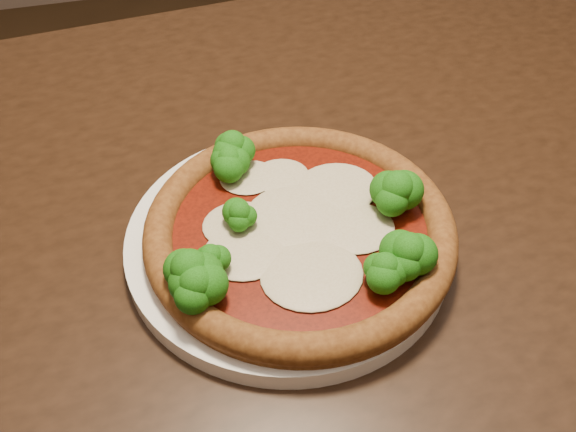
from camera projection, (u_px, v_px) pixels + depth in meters
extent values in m
cube|color=black|center=(287.00, 207.00, 0.65)|extent=(1.31, 0.92, 0.04)
cylinder|color=black|center=(494.00, 155.00, 1.29)|extent=(0.06, 0.06, 0.71)
cylinder|color=white|center=(288.00, 240.00, 0.58)|extent=(0.29, 0.29, 0.02)
cylinder|color=brown|center=(300.00, 234.00, 0.56)|extent=(0.27, 0.27, 0.01)
torus|color=brown|center=(300.00, 228.00, 0.56)|extent=(0.27, 0.27, 0.03)
cylinder|color=#641104|center=(300.00, 228.00, 0.56)|extent=(0.22, 0.22, 0.00)
ellipsoid|color=beige|center=(356.00, 228.00, 0.56)|extent=(0.07, 0.06, 0.01)
ellipsoid|color=beige|center=(246.00, 251.00, 0.54)|extent=(0.07, 0.06, 0.01)
ellipsoid|color=beige|center=(295.00, 215.00, 0.57)|extent=(0.09, 0.08, 0.01)
ellipsoid|color=beige|center=(280.00, 176.00, 0.60)|extent=(0.05, 0.05, 0.00)
ellipsoid|color=beige|center=(238.00, 224.00, 0.56)|extent=(0.06, 0.06, 0.01)
ellipsoid|color=beige|center=(312.00, 274.00, 0.52)|extent=(0.09, 0.08, 0.01)
ellipsoid|color=beige|center=(337.00, 188.00, 0.59)|extent=(0.08, 0.07, 0.01)
ellipsoid|color=beige|center=(248.00, 177.00, 0.60)|extent=(0.05, 0.05, 0.00)
ellipsoid|color=#248515|center=(385.00, 268.00, 0.50)|extent=(0.04, 0.04, 0.03)
ellipsoid|color=#248515|center=(408.00, 252.00, 0.50)|extent=(0.05, 0.05, 0.04)
ellipsoid|color=#248515|center=(397.00, 190.00, 0.55)|extent=(0.05, 0.05, 0.04)
ellipsoid|color=#248515|center=(240.00, 213.00, 0.54)|extent=(0.03, 0.03, 0.03)
ellipsoid|color=#248515|center=(190.00, 270.00, 0.49)|extent=(0.05, 0.05, 0.04)
ellipsoid|color=#248515|center=(232.00, 146.00, 0.60)|extent=(0.05, 0.05, 0.04)
ellipsoid|color=#248515|center=(211.00, 258.00, 0.51)|extent=(0.03, 0.03, 0.03)
ellipsoid|color=#248515|center=(197.00, 284.00, 0.48)|extent=(0.05, 0.05, 0.04)
ellipsoid|color=#248515|center=(229.00, 161.00, 0.59)|extent=(0.04, 0.04, 0.03)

